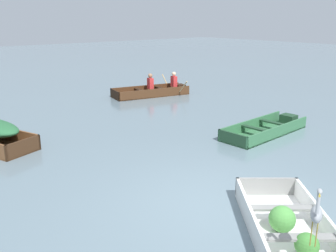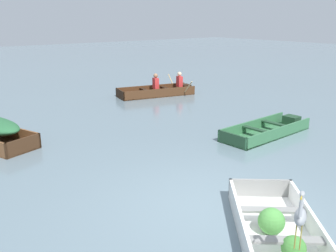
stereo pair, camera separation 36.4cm
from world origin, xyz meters
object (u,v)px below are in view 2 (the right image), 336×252
(skiff_green_mid_moored, at_px, (269,130))
(rowboat_dark_varnish_with_crew, at_px, (160,90))
(heron_on_dinghy, at_px, (300,215))
(dinghy_white_foreground, at_px, (280,236))

(skiff_green_mid_moored, xyz_separation_m, rowboat_dark_varnish_with_crew, (0.87, 6.19, 0.08))
(skiff_green_mid_moored, bearing_deg, heron_on_dinghy, -139.53)
(dinghy_white_foreground, xyz_separation_m, heron_on_dinghy, (-0.48, -0.56, 0.75))
(skiff_green_mid_moored, bearing_deg, dinghy_white_foreground, -140.76)
(dinghy_white_foreground, relative_size, rowboat_dark_varnish_with_crew, 0.85)
(skiff_green_mid_moored, relative_size, heron_on_dinghy, 3.51)
(dinghy_white_foreground, height_order, rowboat_dark_varnish_with_crew, rowboat_dark_varnish_with_crew)
(dinghy_white_foreground, bearing_deg, skiff_green_mid_moored, 39.24)
(skiff_green_mid_moored, distance_m, heron_on_dinghy, 6.21)
(rowboat_dark_varnish_with_crew, bearing_deg, heron_on_dinghy, -118.58)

